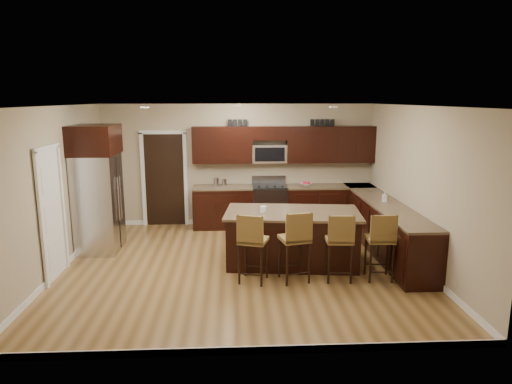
{
  "coord_description": "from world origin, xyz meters",
  "views": [
    {
      "loc": [
        -0.13,
        -7.38,
        2.82
      ],
      "look_at": [
        0.27,
        0.4,
        1.21
      ],
      "focal_mm": 32.0,
      "sensor_mm": 36.0,
      "label": 1
    }
  ],
  "objects": [
    {
      "name": "canister_tall",
      "position": [
        -0.49,
        2.45,
        1.02
      ],
      "size": [
        0.12,
        0.12,
        0.19
      ],
      "primitive_type": "cylinder",
      "color": "silver",
      "rests_on": "base_cabinets"
    },
    {
      "name": "wall_back",
      "position": [
        0.0,
        2.75,
        1.35
      ],
      "size": [
        6.0,
        0.0,
        6.0
      ],
      "primitive_type": "plane",
      "rotation": [
        1.57,
        0.0,
        0.0
      ],
      "color": "tan",
      "rests_on": "floor"
    },
    {
      "name": "stool_mid",
      "position": [
        0.83,
        -0.71,
        0.71
      ],
      "size": [
        0.51,
        0.51,
        1.13
      ],
      "rotation": [
        0.0,
        0.0,
        0.23
      ],
      "color": "olive",
      "rests_on": "floor"
    },
    {
      "name": "stool_extra",
      "position": [
        2.16,
        -0.71,
        0.68
      ],
      "size": [
        0.43,
        0.43,
        1.09
      ],
      "rotation": [
        0.0,
        0.0,
        -0.06
      ],
      "color": "olive",
      "rests_on": "floor"
    },
    {
      "name": "stool_right",
      "position": [
        1.51,
        -0.71,
        0.68
      ],
      "size": [
        0.43,
        0.43,
        1.09
      ],
      "rotation": [
        0.0,
        0.0,
        -0.06
      ],
      "color": "olive",
      "rests_on": "floor"
    },
    {
      "name": "letter_decor",
      "position": [
        0.9,
        2.58,
        2.29
      ],
      "size": [
        2.2,
        0.03,
        0.15
      ],
      "primitive_type": null,
      "color": "black",
      "rests_on": "upper_cabinets"
    },
    {
      "name": "ceiling",
      "position": [
        0.0,
        0.0,
        2.7
      ],
      "size": [
        6.0,
        6.0,
        0.0
      ],
      "primitive_type": "plane",
      "rotation": [
        3.14,
        0.0,
        0.0
      ],
      "color": "silver",
      "rests_on": "wall_back"
    },
    {
      "name": "base_cabinets",
      "position": [
        1.9,
        1.45,
        0.46
      ],
      "size": [
        4.02,
        3.96,
        0.92
      ],
      "color": "black",
      "rests_on": "floor"
    },
    {
      "name": "island",
      "position": [
        0.89,
        0.13,
        0.43
      ],
      "size": [
        2.39,
        1.43,
        0.92
      ],
      "rotation": [
        0.0,
        0.0,
        -0.11
      ],
      "color": "black",
      "rests_on": "floor"
    },
    {
      "name": "floor_mat",
      "position": [
        1.57,
        1.7,
        0.01
      ],
      "size": [
        0.94,
        0.7,
        0.01
      ],
      "primitive_type": "cube",
      "rotation": [
        0.0,
        0.0,
        -0.15
      ],
      "color": "brown",
      "rests_on": "floor"
    },
    {
      "name": "pantry_door",
      "position": [
        -2.98,
        -0.3,
        1.02
      ],
      "size": [
        0.03,
        0.8,
        2.04
      ],
      "primitive_type": "cube",
      "color": "white",
      "rests_on": "floor"
    },
    {
      "name": "microwave",
      "position": [
        0.68,
        2.6,
        1.62
      ],
      "size": [
        0.76,
        0.31,
        0.4
      ],
      "primitive_type": "cube",
      "color": "silver",
      "rests_on": "upper_cabinets"
    },
    {
      "name": "floor",
      "position": [
        0.0,
        0.0,
        0.0
      ],
      "size": [
        6.0,
        6.0,
        0.0
      ],
      "primitive_type": "plane",
      "color": "olive",
      "rests_on": "ground"
    },
    {
      "name": "stool_left",
      "position": [
        0.16,
        -0.71,
        0.69
      ],
      "size": [
        0.52,
        0.52,
        1.1
      ],
      "rotation": [
        0.0,
        0.0,
        -0.32
      ],
      "color": "olive",
      "rests_on": "floor"
    },
    {
      "name": "canister_short",
      "position": [
        -0.32,
        2.45,
        1.0
      ],
      "size": [
        0.11,
        0.11,
        0.17
      ],
      "primitive_type": "cylinder",
      "color": "silver",
      "rests_on": "base_cabinets"
    },
    {
      "name": "island_jar",
      "position": [
        0.39,
        0.13,
        0.97
      ],
      "size": [
        0.1,
        0.1,
        0.1
      ],
      "primitive_type": "cylinder",
      "color": "white",
      "rests_on": "island"
    },
    {
      "name": "upper_cabinets",
      "position": [
        1.04,
        2.58,
        1.84
      ],
      "size": [
        4.0,
        0.33,
        0.8
      ],
      "color": "black",
      "rests_on": "wall_back"
    },
    {
      "name": "refrigerator",
      "position": [
        -2.62,
        1.0,
        1.21
      ],
      "size": [
        0.79,
        0.97,
        2.35
      ],
      "color": "silver",
      "rests_on": "floor"
    },
    {
      "name": "range",
      "position": [
        0.68,
        2.45,
        0.47
      ],
      "size": [
        0.76,
        0.64,
        1.11
      ],
      "color": "silver",
      "rests_on": "floor"
    },
    {
      "name": "soap_bottle",
      "position": [
        2.7,
        0.8,
        1.02
      ],
      "size": [
        0.11,
        0.11,
        0.2
      ],
      "primitive_type": "imported",
      "rotation": [
        0.0,
        0.0,
        -0.3
      ],
      "color": "#B2B2B2",
      "rests_on": "base_cabinets"
    },
    {
      "name": "fruit_bowl",
      "position": [
        1.49,
        2.45,
        0.95
      ],
      "size": [
        0.32,
        0.32,
        0.06
      ],
      "primitive_type": "imported",
      "rotation": [
        0.0,
        0.0,
        -0.35
      ],
      "color": "silver",
      "rests_on": "base_cabinets"
    },
    {
      "name": "wall_left",
      "position": [
        -3.0,
        0.0,
        1.35
      ],
      "size": [
        0.0,
        5.5,
        5.5
      ],
      "primitive_type": "plane",
      "rotation": [
        1.57,
        0.0,
        1.57
      ],
      "color": "tan",
      "rests_on": "floor"
    },
    {
      "name": "wall_right",
      "position": [
        3.0,
        0.0,
        1.35
      ],
      "size": [
        0.0,
        5.5,
        5.5
      ],
      "primitive_type": "plane",
      "rotation": [
        1.57,
        0.0,
        -1.57
      ],
      "color": "tan",
      "rests_on": "floor"
    },
    {
      "name": "doorway",
      "position": [
        -1.65,
        2.73,
        1.03
      ],
      "size": [
        0.85,
        0.03,
        2.06
      ],
      "primitive_type": "cube",
      "color": "black",
      "rests_on": "floor"
    }
  ]
}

